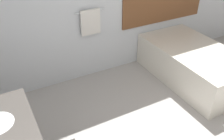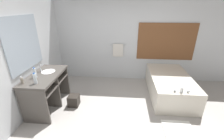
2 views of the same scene
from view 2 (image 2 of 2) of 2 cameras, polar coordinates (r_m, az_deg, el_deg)
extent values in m
plane|color=#A8A39E|center=(3.30, 5.73, -20.33)|extent=(16.00, 16.00, 0.00)
cube|color=silver|center=(4.71, 6.16, 12.01)|extent=(7.40, 0.06, 2.70)
cube|color=brown|center=(4.84, 19.94, 10.02)|extent=(1.70, 0.02, 1.10)
cylinder|color=silver|center=(4.68, 2.34, 9.56)|extent=(0.50, 0.02, 0.02)
cube|color=silver|center=(4.72, 2.30, 7.53)|extent=(0.32, 0.04, 0.40)
cube|color=silver|center=(3.32, -35.24, 2.85)|extent=(0.06, 7.40, 2.70)
cube|color=#A3B2C1|center=(3.63, -30.64, 8.65)|extent=(0.02, 1.10, 1.10)
cube|color=#4C4742|center=(3.68, -24.29, -2.00)|extent=(0.64, 1.21, 0.05)
cube|color=#4C4742|center=(3.77, -23.75, -4.94)|extent=(0.61, 1.15, 0.02)
cylinder|color=white|center=(3.84, -22.97, -1.36)|extent=(0.31, 0.31, 0.13)
cube|color=#4C4742|center=(3.46, -27.59, -12.54)|extent=(0.59, 0.04, 0.80)
cube|color=#4C4742|center=(3.87, -23.25, -7.68)|extent=(0.59, 0.04, 0.80)
cube|color=#4C4742|center=(4.32, -19.85, -3.76)|extent=(0.59, 0.04, 0.80)
cylinder|color=silver|center=(3.49, -25.47, -6.22)|extent=(0.13, 0.33, 0.13)
cylinder|color=silver|center=(3.96, -21.37, -1.98)|extent=(0.13, 0.33, 0.13)
cylinder|color=silver|center=(3.90, -25.43, -0.27)|extent=(0.04, 0.04, 0.02)
cylinder|color=silver|center=(3.87, -25.66, 0.95)|extent=(0.02, 0.02, 0.16)
cube|color=silver|center=(3.82, -25.32, 1.90)|extent=(0.07, 0.01, 0.01)
cube|color=silver|center=(4.36, 20.96, -5.47)|extent=(1.02, 1.81, 0.56)
ellipsoid|color=white|center=(4.30, 21.21, -3.94)|extent=(0.73, 1.31, 0.30)
cube|color=silver|center=(3.53, 25.05, -6.90)|extent=(0.04, 0.07, 0.12)
sphere|color=silver|center=(3.50, 22.80, -7.34)|extent=(0.06, 0.06, 0.06)
sphere|color=silver|center=(3.60, 27.07, -7.29)|extent=(0.06, 0.06, 0.06)
cylinder|color=white|center=(3.31, -27.30, -2.95)|extent=(0.06, 0.06, 0.21)
cylinder|color=#1E4CA8|center=(3.26, -27.67, -1.14)|extent=(0.03, 0.03, 0.02)
cylinder|color=white|center=(3.59, -27.34, -0.98)|extent=(0.06, 0.06, 0.21)
cylinder|color=#1E4CA8|center=(3.55, -27.68, 0.69)|extent=(0.03, 0.03, 0.02)
cylinder|color=gray|center=(3.45, -31.09, -3.49)|extent=(0.05, 0.05, 0.13)
cylinder|color=silver|center=(3.41, -31.36, -2.30)|extent=(0.02, 0.02, 0.03)
cube|color=#2D2823|center=(3.85, -14.34, -11.15)|extent=(0.25, 0.25, 0.27)
cube|color=white|center=(3.41, 24.35, -20.80)|extent=(0.59, 0.64, 0.02)
camera|label=1|loc=(2.00, -52.94, 19.55)|focal=40.00mm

